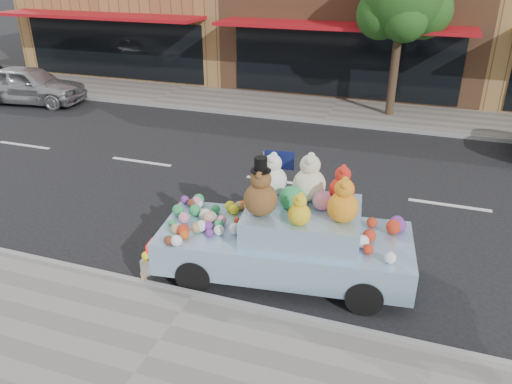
% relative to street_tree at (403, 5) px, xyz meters
% --- Properties ---
extents(ground, '(120.00, 120.00, 0.00)m').
position_rel_street_tree_xyz_m(ground, '(-2.03, -6.55, -3.69)').
color(ground, black).
rests_on(ground, ground).
extents(near_sidewalk, '(60.00, 3.00, 0.12)m').
position_rel_street_tree_xyz_m(near_sidewalk, '(-2.03, -13.05, -3.63)').
color(near_sidewalk, gray).
rests_on(near_sidewalk, ground).
extents(far_sidewalk, '(60.00, 3.00, 0.12)m').
position_rel_street_tree_xyz_m(far_sidewalk, '(-2.03, -0.05, -3.63)').
color(far_sidewalk, gray).
rests_on(far_sidewalk, ground).
extents(near_kerb, '(60.00, 0.12, 0.13)m').
position_rel_street_tree_xyz_m(near_kerb, '(-2.03, -11.55, -3.63)').
color(near_kerb, gray).
rests_on(near_kerb, ground).
extents(far_kerb, '(60.00, 0.12, 0.13)m').
position_rel_street_tree_xyz_m(far_kerb, '(-2.03, -1.55, -3.63)').
color(far_kerb, gray).
rests_on(far_kerb, ground).
extents(street_tree, '(3.00, 2.70, 5.22)m').
position_rel_street_tree_xyz_m(street_tree, '(0.00, 0.00, 0.00)').
color(street_tree, '#38281C').
rests_on(street_tree, ground).
extents(car_silver, '(4.34, 2.19, 1.42)m').
position_rel_street_tree_xyz_m(car_silver, '(-13.10, -2.67, -2.98)').
color(car_silver, '#A9A9AE').
rests_on(car_silver, ground).
extents(art_car, '(4.67, 2.30, 2.34)m').
position_rel_street_tree_xyz_m(art_car, '(-0.81, -10.37, -2.88)').
color(art_car, black).
rests_on(art_car, ground).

